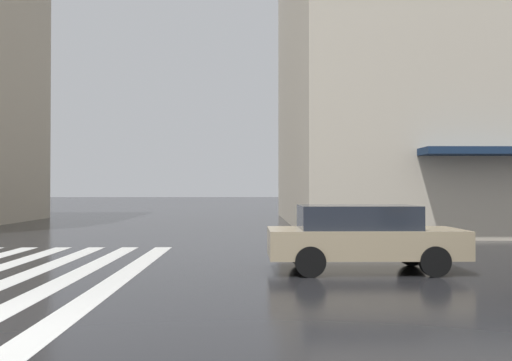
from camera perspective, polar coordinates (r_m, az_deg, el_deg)
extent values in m
cube|color=silver|center=(11.12, -14.16, -9.93)|extent=(13.00, 0.50, 0.01)
cube|color=silver|center=(11.39, -19.13, -9.69)|extent=(13.00, 0.50, 0.01)
cube|color=silver|center=(11.74, -23.84, -9.40)|extent=(13.00, 0.50, 0.01)
cube|color=tan|center=(12.50, 10.76, -6.13)|extent=(1.75, 4.10, 0.60)
cube|color=#232833|center=(12.43, 10.08, -3.62)|extent=(1.54, 2.46, 0.50)
cylinder|color=black|center=(13.62, 15.25, -6.94)|extent=(0.20, 0.62, 0.62)
cylinder|color=black|center=(12.06, 17.45, -7.74)|extent=(0.20, 0.62, 0.62)
cylinder|color=black|center=(13.15, 4.65, -7.18)|extent=(0.20, 0.62, 0.62)
cylinder|color=black|center=(11.52, 5.45, -8.09)|extent=(0.20, 0.62, 0.62)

